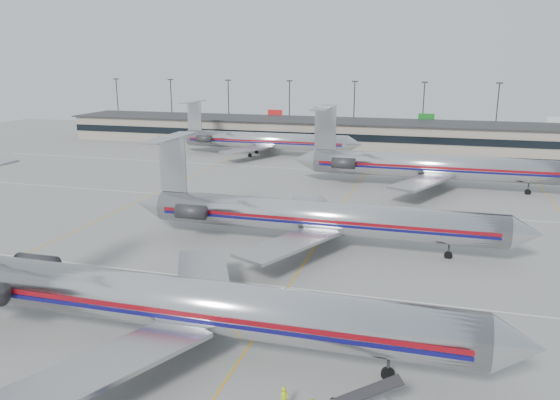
% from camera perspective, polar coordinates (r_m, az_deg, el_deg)
% --- Properties ---
extents(ground, '(260.00, 260.00, 0.00)m').
position_cam_1_polar(ground, '(43.13, -2.74, -14.25)').
color(ground, gray).
rests_on(ground, ground).
extents(apron_markings, '(160.00, 0.15, 0.02)m').
position_cam_1_polar(apron_markings, '(51.73, 0.82, -9.13)').
color(apron_markings, silver).
rests_on(apron_markings, ground).
extents(terminal, '(162.00, 17.00, 6.25)m').
position_cam_1_polar(terminal, '(135.48, 10.60, 6.76)').
color(terminal, gray).
rests_on(terminal, ground).
extents(light_mast_row, '(163.60, 0.40, 15.28)m').
position_cam_1_polar(light_mast_row, '(148.80, 11.23, 9.51)').
color(light_mast_row, '#38383D').
rests_on(light_mast_row, ground).
extents(jet_foreground, '(47.98, 28.25, 12.56)m').
position_cam_1_polar(jet_foreground, '(41.03, -10.82, -10.38)').
color(jet_foreground, silver).
rests_on(jet_foreground, ground).
extents(jet_second_row, '(46.18, 27.19, 12.09)m').
position_cam_1_polar(jet_second_row, '(61.77, 3.57, -1.74)').
color(jet_second_row, silver).
rests_on(jet_second_row, ground).
extents(jet_third_row, '(48.18, 29.64, 13.17)m').
position_cam_1_polar(jet_third_row, '(92.97, 15.52, 3.46)').
color(jet_third_row, silver).
rests_on(jet_third_row, ground).
extents(jet_back_row, '(43.13, 26.53, 11.79)m').
position_cam_1_polar(jet_back_row, '(121.41, -1.96, 6.26)').
color(jet_back_row, silver).
rests_on(jet_back_row, ground).
extents(ramp_worker_near, '(0.66, 0.65, 1.53)m').
position_cam_1_polar(ramp_worker_near, '(35.19, 0.45, -20.05)').
color(ramp_worker_near, '#C3D614').
rests_on(ramp_worker_near, ground).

